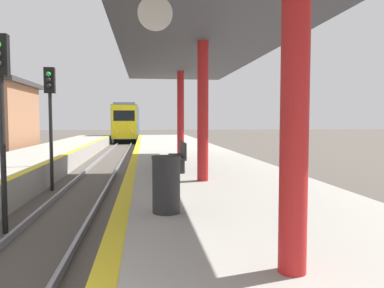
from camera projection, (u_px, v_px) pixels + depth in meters
name	position (u px, v px, depth m)	size (l,w,h in m)	color
train	(128.00, 123.00, 46.99)	(2.75, 16.31, 4.44)	black
signal_near	(1.00, 95.00, 8.11)	(0.36, 0.31, 4.36)	black
signal_mid	(50.00, 105.00, 13.15)	(0.36, 0.31, 4.36)	black
station_canopy	(203.00, 41.00, 9.72)	(4.50, 18.20, 3.87)	red
trash_bin	(166.00, 184.00, 6.47)	(0.51, 0.51, 0.99)	#262628
bench	(179.00, 155.00, 11.94)	(0.44, 1.68, 0.92)	#28282D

